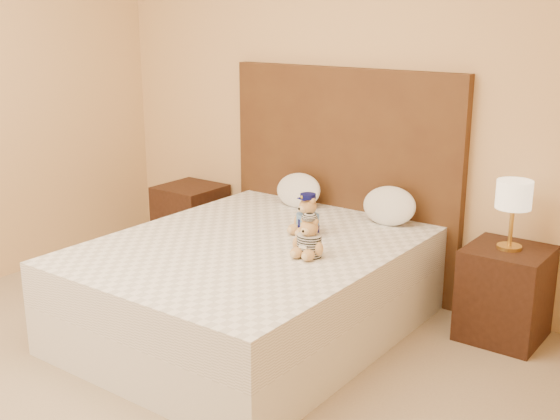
{
  "coord_description": "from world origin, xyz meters",
  "views": [
    {
      "loc": [
        2.45,
        -1.83,
        1.86
      ],
      "look_at": [
        0.03,
        1.45,
        0.7
      ],
      "focal_mm": 45.0,
      "sensor_mm": 36.0,
      "label": 1
    }
  ],
  "objects_px": {
    "teddy_police": "(308,214)",
    "pillow_right": "(389,204)",
    "teddy_prisoner": "(309,236)",
    "lamp": "(514,198)",
    "nightstand_right": "(505,293)",
    "nightstand_left": "(191,220)",
    "pillow_left": "(298,189)",
    "bed": "(252,287)"
  },
  "relations": [
    {
      "from": "nightstand_right",
      "to": "pillow_left",
      "type": "distance_m",
      "value": 1.55
    },
    {
      "from": "teddy_police",
      "to": "teddy_prisoner",
      "type": "relative_size",
      "value": 1.09
    },
    {
      "from": "bed",
      "to": "nightstand_right",
      "type": "xyz_separation_m",
      "value": [
        1.25,
        0.8,
        -0.0
      ]
    },
    {
      "from": "nightstand_left",
      "to": "lamp",
      "type": "height_order",
      "value": "lamp"
    },
    {
      "from": "nightstand_right",
      "to": "teddy_prisoner",
      "type": "relative_size",
      "value": 2.39
    },
    {
      "from": "teddy_prisoner",
      "to": "pillow_left",
      "type": "xyz_separation_m",
      "value": [
        -0.65,
        0.82,
        0.01
      ]
    },
    {
      "from": "lamp",
      "to": "teddy_police",
      "type": "xyz_separation_m",
      "value": [
        -1.08,
        -0.46,
        -0.17
      ]
    },
    {
      "from": "teddy_police",
      "to": "pillow_right",
      "type": "bearing_deg",
      "value": 77.66
    },
    {
      "from": "nightstand_left",
      "to": "pillow_right",
      "type": "relative_size",
      "value": 1.51
    },
    {
      "from": "lamp",
      "to": "pillow_left",
      "type": "bearing_deg",
      "value": 178.85
    },
    {
      "from": "bed",
      "to": "teddy_prisoner",
      "type": "xyz_separation_m",
      "value": [
        0.4,
        0.01,
        0.39
      ]
    },
    {
      "from": "nightstand_left",
      "to": "teddy_police",
      "type": "height_order",
      "value": "teddy_police"
    },
    {
      "from": "nightstand_right",
      "to": "nightstand_left",
      "type": "bearing_deg",
      "value": 180.0
    },
    {
      "from": "bed",
      "to": "nightstand_right",
      "type": "relative_size",
      "value": 3.64
    },
    {
      "from": "nightstand_left",
      "to": "pillow_left",
      "type": "distance_m",
      "value": 1.08
    },
    {
      "from": "bed",
      "to": "pillow_right",
      "type": "distance_m",
      "value": 1.03
    },
    {
      "from": "teddy_prisoner",
      "to": "nightstand_left",
      "type": "bearing_deg",
      "value": 153.74
    },
    {
      "from": "teddy_police",
      "to": "teddy_prisoner",
      "type": "height_order",
      "value": "teddy_police"
    },
    {
      "from": "nightstand_left",
      "to": "teddy_prisoner",
      "type": "distance_m",
      "value": 1.87
    },
    {
      "from": "nightstand_left",
      "to": "lamp",
      "type": "bearing_deg",
      "value": 0.0
    },
    {
      "from": "nightstand_left",
      "to": "pillow_left",
      "type": "xyz_separation_m",
      "value": [
        1.01,
        0.03,
        0.4
      ]
    },
    {
      "from": "nightstand_right",
      "to": "pillow_right",
      "type": "relative_size",
      "value": 1.51
    },
    {
      "from": "lamp",
      "to": "pillow_right",
      "type": "bearing_deg",
      "value": 177.82
    },
    {
      "from": "bed",
      "to": "teddy_prisoner",
      "type": "height_order",
      "value": "teddy_prisoner"
    },
    {
      "from": "teddy_police",
      "to": "pillow_left",
      "type": "distance_m",
      "value": 0.64
    },
    {
      "from": "nightstand_right",
      "to": "teddy_police",
      "type": "height_order",
      "value": "teddy_police"
    },
    {
      "from": "nightstand_right",
      "to": "teddy_police",
      "type": "distance_m",
      "value": 1.24
    },
    {
      "from": "nightstand_right",
      "to": "lamp",
      "type": "xyz_separation_m",
      "value": [
        -0.0,
        0.0,
        0.57
      ]
    },
    {
      "from": "lamp",
      "to": "pillow_right",
      "type": "height_order",
      "value": "lamp"
    },
    {
      "from": "pillow_right",
      "to": "teddy_prisoner",
      "type": "bearing_deg",
      "value": -94.13
    },
    {
      "from": "teddy_police",
      "to": "nightstand_left",
      "type": "bearing_deg",
      "value": -179.77
    },
    {
      "from": "lamp",
      "to": "pillow_right",
      "type": "distance_m",
      "value": 0.81
    },
    {
      "from": "bed",
      "to": "nightstand_left",
      "type": "distance_m",
      "value": 1.48
    },
    {
      "from": "nightstand_left",
      "to": "teddy_police",
      "type": "bearing_deg",
      "value": -18.01
    },
    {
      "from": "lamp",
      "to": "pillow_left",
      "type": "xyz_separation_m",
      "value": [
        -1.49,
        0.03,
        -0.17
      ]
    },
    {
      "from": "nightstand_right",
      "to": "pillow_right",
      "type": "xyz_separation_m",
      "value": [
        -0.79,
        0.03,
        0.4
      ]
    },
    {
      "from": "bed",
      "to": "teddy_police",
      "type": "distance_m",
      "value": 0.55
    },
    {
      "from": "pillow_right",
      "to": "lamp",
      "type": "bearing_deg",
      "value": -2.18
    },
    {
      "from": "lamp",
      "to": "teddy_police",
      "type": "height_order",
      "value": "lamp"
    },
    {
      "from": "teddy_police",
      "to": "pillow_right",
      "type": "height_order",
      "value": "pillow_right"
    },
    {
      "from": "nightstand_left",
      "to": "nightstand_right",
      "type": "distance_m",
      "value": 2.5
    },
    {
      "from": "teddy_police",
      "to": "teddy_prisoner",
      "type": "xyz_separation_m",
      "value": [
        0.23,
        -0.33,
        -0.01
      ]
    }
  ]
}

